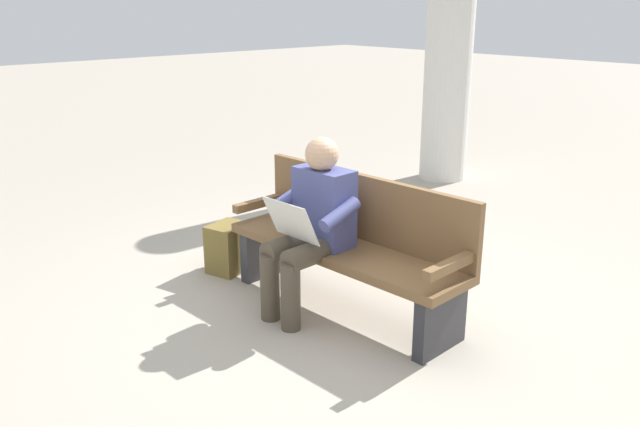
{
  "coord_description": "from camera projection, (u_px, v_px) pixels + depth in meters",
  "views": [
    {
      "loc": [
        -2.88,
        2.88,
        2.01
      ],
      "look_at": [
        0.06,
        0.15,
        0.7
      ],
      "focal_mm": 36.77,
      "sensor_mm": 36.0,
      "label": 1
    }
  ],
  "objects": [
    {
      "name": "ground_plane",
      "position": [
        342.0,
        308.0,
        4.49
      ],
      "size": [
        40.0,
        40.0,
        0.0
      ],
      "primitive_type": "plane",
      "color": "#A89E8E"
    },
    {
      "name": "bench_near",
      "position": [
        350.0,
        243.0,
        4.39
      ],
      "size": [
        1.81,
        0.54,
        0.9
      ],
      "rotation": [
        0.0,
        0.0,
        0.03
      ],
      "color": "brown",
      "rests_on": "ground"
    },
    {
      "name": "person_seated",
      "position": [
        312.0,
        222.0,
        4.27
      ],
      "size": [
        0.58,
        0.58,
        1.18
      ],
      "rotation": [
        0.0,
        0.0,
        0.03
      ],
      "color": "#474C84",
      "rests_on": "ground"
    },
    {
      "name": "backpack",
      "position": [
        228.0,
        248.0,
        5.06
      ],
      "size": [
        0.34,
        0.35,
        0.38
      ],
      "rotation": [
        0.0,
        0.0,
        4.97
      ],
      "color": "brown",
      "rests_on": "ground"
    },
    {
      "name": "support_pillar",
      "position": [
        450.0,
        37.0,
        7.3
      ],
      "size": [
        0.53,
        0.53,
        3.25
      ],
      "primitive_type": "cylinder",
      "color": "silver",
      "rests_on": "ground"
    }
  ]
}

